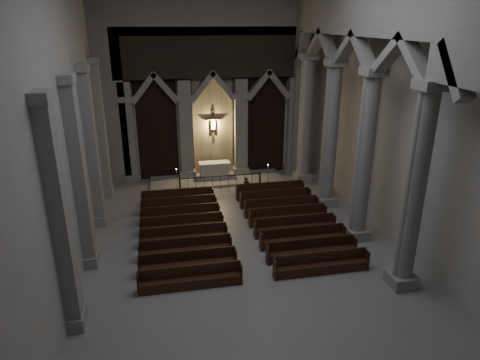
{
  "coord_description": "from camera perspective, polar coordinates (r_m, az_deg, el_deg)",
  "views": [
    {
      "loc": [
        -3.56,
        -15.43,
        9.88
      ],
      "look_at": [
        0.07,
        3.0,
        2.82
      ],
      "focal_mm": 32.0,
      "sensor_mm": 36.0,
      "label": 1
    }
  ],
  "objects": [
    {
      "name": "candle_stand_right",
      "position": [
        26.92,
        3.72,
        -0.08
      ],
      "size": [
        0.25,
        0.25,
        1.47
      ],
      "color": "#9E6530",
      "rests_on": "ground"
    },
    {
      "name": "pews",
      "position": [
        21.12,
        -0.22,
        -6.41
      ],
      "size": [
        9.46,
        8.65,
        0.91
      ],
      "color": "black",
      "rests_on": "ground"
    },
    {
      "name": "right_arcade",
      "position": [
        19.16,
        17.65,
        13.51
      ],
      "size": [
        1.0,
        24.0,
        12.0
      ],
      "color": "gray",
      "rests_on": "ground"
    },
    {
      "name": "candle_stand_left",
      "position": [
        26.35,
        -8.37,
        -0.71
      ],
      "size": [
        0.25,
        0.25,
        1.5
      ],
      "color": "#9E6530",
      "rests_on": "ground"
    },
    {
      "name": "sanctuary_wall",
      "position": [
        27.39,
        -3.71,
        13.71
      ],
      "size": [
        14.0,
        0.77,
        12.0
      ],
      "color": "gray",
      "rests_on": "ground"
    },
    {
      "name": "altar",
      "position": [
        28.1,
        -3.43,
        1.4
      ],
      "size": [
        2.01,
        0.8,
        1.02
      ],
      "color": "#BAB3A4",
      "rests_on": "sanctuary_step"
    },
    {
      "name": "left_pilasters",
      "position": [
        20.1,
        -19.76,
        2.07
      ],
      "size": [
        0.6,
        13.0,
        8.03
      ],
      "color": "gray",
      "rests_on": "ground"
    },
    {
      "name": "worshipper",
      "position": [
        25.42,
        0.86,
        -0.89
      ],
      "size": [
        0.44,
        0.31,
        1.14
      ],
      "primitive_type": "imported",
      "rotation": [
        0.0,
        0.0,
        -0.1
      ],
      "color": "black",
      "rests_on": "ground"
    },
    {
      "name": "altar_rail",
      "position": [
        26.18,
        -2.62,
        -0.06
      ],
      "size": [
        5.05,
        0.09,
        0.99
      ],
      "color": "black",
      "rests_on": "ground"
    },
    {
      "name": "room",
      "position": [
        16.0,
        1.86,
        12.39
      ],
      "size": [
        24.0,
        24.1,
        12.0
      ],
      "color": "gray",
      "rests_on": "ground"
    },
    {
      "name": "sanctuary_step",
      "position": [
        28.04,
        -3.15,
        0.09
      ],
      "size": [
        8.5,
        2.6,
        0.15
      ],
      "primitive_type": "cube",
      "color": "gray",
      "rests_on": "ground"
    }
  ]
}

